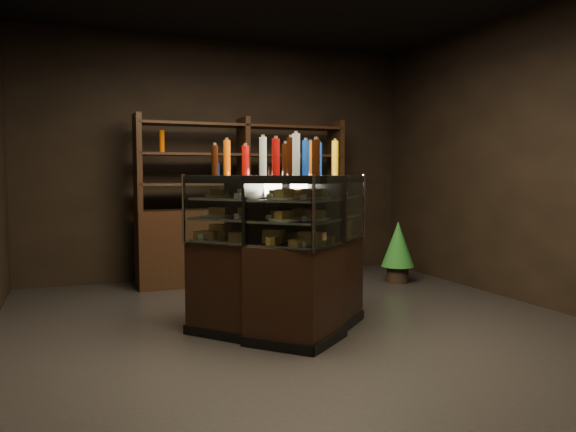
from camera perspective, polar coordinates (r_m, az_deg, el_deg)
name	(u,v)px	position (r m, az deg, el deg)	size (l,w,h in m)	color
ground	(296,323)	(5.06, 0.83, -10.82)	(5.00, 5.00, 0.00)	black
room_shell	(296,102)	(4.93, 0.86, 11.54)	(5.02, 5.02, 3.01)	black
display_case	(287,280)	(4.64, -0.15, -6.56)	(1.64, 1.31, 1.32)	black
food_display	(287,211)	(4.57, -0.14, 0.48)	(1.28, 0.96, 0.41)	gold
bottles_top	(286,158)	(4.56, -0.16, 5.92)	(1.10, 0.82, 0.30)	black
potted_conifer	(398,243)	(6.94, 11.11, -2.71)	(0.40, 0.40, 0.85)	black
back_shelving	(244,233)	(6.91, -4.50, -1.70)	(2.58, 0.47, 2.00)	black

